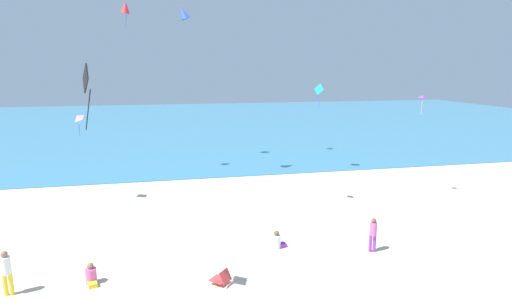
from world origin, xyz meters
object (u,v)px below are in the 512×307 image
at_px(beach_chair_near_camera, 222,278).
at_px(person_2, 91,276).
at_px(person_6, 6,270).
at_px(kite_blue, 183,13).
at_px(kite_black, 86,81).
at_px(person_0, 277,241).
at_px(kite_pink, 77,118).
at_px(kite_red, 125,7).
at_px(kite_purple, 423,97).
at_px(person_4, 373,232).
at_px(kite_teal, 319,90).

bearing_deg(beach_chair_near_camera, person_2, 29.39).
distance_m(person_6, kite_blue, 22.59).
height_order(person_6, kite_black, kite_black).
bearing_deg(person_0, kite_blue, 86.07).
distance_m(kite_pink, kite_red, 8.88).
distance_m(person_0, kite_red, 18.46).
xyz_separation_m(beach_chair_near_camera, person_0, (2.65, 2.47, 0.04)).
relative_size(beach_chair_near_camera, kite_black, 0.46).
bearing_deg(kite_red, beach_chair_near_camera, -75.55).
distance_m(beach_chair_near_camera, kite_black, 7.81).
distance_m(beach_chair_near_camera, kite_purple, 15.40).
bearing_deg(person_0, kite_black, -163.39).
distance_m(person_0, person_4, 3.93).
distance_m(person_4, kite_black, 12.04).
bearing_deg(kite_red, person_4, -54.20).
bearing_deg(person_6, kite_red, -14.07).
xyz_separation_m(person_0, kite_pink, (-8.99, 7.55, 4.54)).
relative_size(person_4, kite_pink, 1.25).
distance_m(beach_chair_near_camera, person_0, 3.62).
bearing_deg(kite_pink, person_2, -78.04).
relative_size(person_2, kite_purple, 0.72).
relative_size(beach_chair_near_camera, person_6, 0.52).
bearing_deg(person_2, person_0, 85.34).
height_order(kite_pink, kite_red, kite_red).
height_order(beach_chair_near_camera, kite_red, kite_red).
height_order(person_4, kite_teal, kite_teal).
distance_m(beach_chair_near_camera, kite_red, 19.61).
relative_size(person_6, kite_purple, 1.46).
height_order(kite_black, kite_blue, kite_blue).
bearing_deg(person_6, person_4, -90.88).
height_order(person_0, kite_blue, kite_blue).
relative_size(person_0, kite_red, 0.48).
bearing_deg(person_2, kite_black, 3.11).
bearing_deg(person_4, person_2, -72.58).
relative_size(kite_black, kite_pink, 1.52).
relative_size(beach_chair_near_camera, person_4, 0.56).
xyz_separation_m(person_0, kite_purple, (9.63, 4.99, 5.53)).
bearing_deg(kite_red, kite_teal, -5.98).
bearing_deg(kite_black, person_6, 148.98).
height_order(beach_chair_near_camera, person_2, person_2).
bearing_deg(kite_teal, person_2, -134.64).
xyz_separation_m(person_0, kite_red, (-6.70, 13.28, 10.93)).
distance_m(kite_purple, kite_blue, 18.34).
bearing_deg(kite_black, kite_blue, 80.66).
bearing_deg(person_2, kite_purple, 94.75).
bearing_deg(kite_teal, kite_pink, -163.87).
xyz_separation_m(beach_chair_near_camera, person_4, (6.36, 1.30, 0.59)).
height_order(kite_teal, kite_blue, kite_blue).
relative_size(person_6, kite_blue, 1.14).
xyz_separation_m(beach_chair_near_camera, kite_blue, (-0.24, 19.60, 11.22)).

